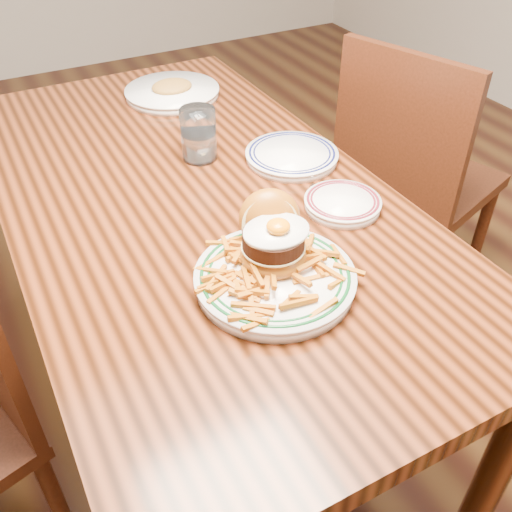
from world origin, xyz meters
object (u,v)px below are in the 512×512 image
main_plate (274,263)px  side_plate (343,203)px  chair_right (411,176)px  table (195,220)px

main_plate → side_plate: size_ratio=1.81×
chair_right → main_plate: 0.97m
chair_right → main_plate: bearing=12.9°
main_plate → chair_right: bearing=54.4°
table → side_plate: bearing=-40.7°
table → chair_right: (0.81, 0.11, -0.16)m
table → chair_right: chair_right is taller
main_plate → side_plate: (0.26, 0.14, -0.03)m
chair_right → table: bearing=-10.4°
table → side_plate: 0.37m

